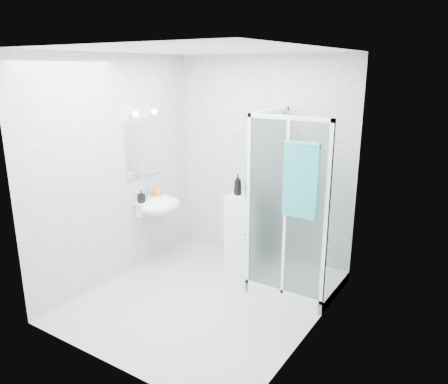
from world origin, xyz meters
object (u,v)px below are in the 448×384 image
Objects in this scene: storage_cabinet at (244,231)px; shampoo_bottle_b at (251,188)px; shower_enclosure at (290,252)px; shampoo_bottle_a at (238,185)px; soap_dispenser_black at (141,196)px; hand_towel at (301,178)px; soap_dispenser_orange at (158,191)px; wall_basin at (158,205)px.

shampoo_bottle_b reaches higher than storage_cabinet.
shower_enclosure reaches higher than shampoo_bottle_a.
soap_dispenser_black is at bearing -144.31° from storage_cabinet.
hand_towel reaches higher than soap_dispenser_orange.
shower_enclosure is at bearing 10.81° from wall_basin.
wall_basin is 0.74× the size of hand_towel.
storage_cabinet is at bearing 36.48° from soap_dispenser_black.
wall_basin is at bearing -49.04° from soap_dispenser_orange.
wall_basin is 2.00m from hand_towel.
wall_basin is 2.43× the size of shampoo_bottle_b.
hand_towel is 4.49× the size of soap_dispenser_orange.
storage_cabinet is 1.52m from hand_towel.
shampoo_bottle_a is 1.63× the size of soap_dispenser_black.
shampoo_bottle_b is 1.34m from soap_dispenser_black.
soap_dispenser_black is at bearing -116.93° from wall_basin.
shampoo_bottle_a reaches higher than shampoo_bottle_b.
soap_dispenser_black is at bearing -140.74° from shampoo_bottle_a.
hand_towel is (0.25, -0.40, 0.97)m from shower_enclosure.
shower_enclosure is 1.72m from wall_basin.
hand_towel is at bearing -35.76° from shampoo_bottle_b.
soap_dispenser_orange is (-0.09, 0.10, 0.15)m from wall_basin.
soap_dispenser_orange is (-0.90, -0.45, -0.11)m from shampoo_bottle_a.
soap_dispenser_orange is at bearing 130.96° from wall_basin.
shower_enclosure reaches higher than wall_basin.
wall_basin is at bearing 177.44° from hand_towel.
wall_basin is 0.61× the size of storage_cabinet.
shampoo_bottle_b is 1.37× the size of soap_dispenser_orange.
hand_towel is 4.73× the size of soap_dispenser_black.
hand_towel is 2.05m from soap_dispenser_orange.
shower_enclosure is 0.91m from shampoo_bottle_b.
wall_basin is at bearing -149.41° from storage_cabinet.
shampoo_bottle_a is at bearing -178.86° from shampoo_bottle_b.
shower_enclosure reaches higher than soap_dispenser_black.
storage_cabinet is 3.55× the size of shampoo_bottle_a.
shampoo_bottle_b is 1.45× the size of soap_dispenser_black.
soap_dispenser_orange is (-1.10, -0.46, -0.09)m from shampoo_bottle_b.
shampoo_bottle_a is at bearing 39.26° from soap_dispenser_black.
storage_cabinet is 1.23× the size of hand_towel.
hand_towel reaches higher than soap_dispenser_black.
hand_towel is 1.17m from shampoo_bottle_b.
soap_dispenser_orange is (-1.74, -0.21, 0.50)m from shower_enclosure.
shampoo_bottle_b is at bearing 22.68° from soap_dispenser_orange.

